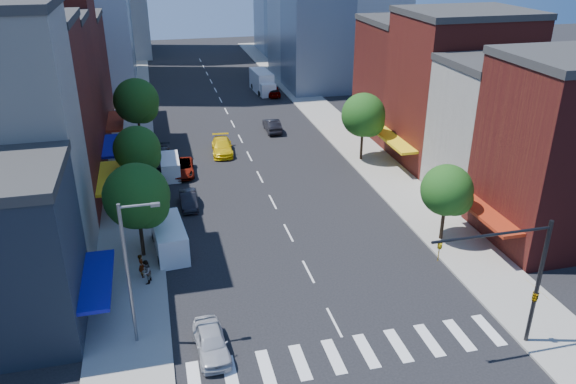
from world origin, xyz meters
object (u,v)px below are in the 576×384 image
at_px(parked_car_second, 188,200).
at_px(parked_car_third, 182,168).
at_px(pedestrian_near, 141,266).
at_px(cargo_van_far, 170,167).
at_px(traffic_car_oncoming, 272,125).
at_px(parked_car_rear, 161,158).
at_px(taxi, 222,147).
at_px(traffic_car_far, 273,91).
at_px(parked_car_front, 211,342).
at_px(box_truck, 262,82).
at_px(cargo_van_near, 170,239).
at_px(pedestrian_far, 146,272).

bearing_deg(parked_car_second, parked_car_third, 89.27).
height_order(parked_car_second, pedestrian_near, pedestrian_near).
height_order(cargo_van_far, traffic_car_oncoming, cargo_van_far).
relative_size(parked_car_rear, cargo_van_far, 1.25).
bearing_deg(cargo_van_far, traffic_car_oncoming, 41.71).
relative_size(parked_car_rear, pedestrian_near, 3.20).
height_order(parked_car_third, taxi, taxi).
xyz_separation_m(traffic_car_oncoming, traffic_car_far, (3.80, 16.47, 0.01)).
bearing_deg(parked_car_front, parked_car_third, 85.97).
height_order(parked_car_front, traffic_car_far, traffic_car_far).
relative_size(parked_car_third, traffic_car_oncoming, 1.06).
relative_size(cargo_van_far, traffic_car_oncoming, 0.96).
xyz_separation_m(cargo_van_far, box_truck, (15.61, 30.62, 0.55)).
xyz_separation_m(parked_car_front, parked_car_second, (0.28, 19.83, -0.08)).
height_order(cargo_van_near, box_truck, box_truck).
bearing_deg(cargo_van_far, box_truck, 63.27).
height_order(parked_car_front, taxi, taxi).
bearing_deg(traffic_car_oncoming, taxi, 42.44).
relative_size(traffic_car_oncoming, traffic_car_far, 1.03).
xyz_separation_m(parked_car_second, parked_car_rear, (-2.00, 10.65, 0.15)).
xyz_separation_m(cargo_van_far, traffic_car_far, (16.76, 27.91, -0.17)).
bearing_deg(traffic_car_oncoming, cargo_van_far, 42.37).
distance_m(cargo_van_far, pedestrian_near, 18.65).
xyz_separation_m(cargo_van_far, pedestrian_near, (-2.93, -18.41, 0.08)).
bearing_deg(box_truck, parked_car_rear, -123.91).
xyz_separation_m(cargo_van_near, traffic_car_oncoming, (13.78, 26.68, -0.38)).
relative_size(parked_car_second, box_truck, 0.51).
height_order(parked_car_second, traffic_car_far, traffic_car_far).
distance_m(box_truck, pedestrian_near, 52.43).
distance_m(taxi, traffic_car_oncoming, 9.41).
height_order(pedestrian_near, pedestrian_far, pedestrian_near).
bearing_deg(box_truck, taxi, -113.92).
bearing_deg(pedestrian_near, pedestrian_far, -176.27).
bearing_deg(cargo_van_near, traffic_car_oncoming, 57.59).
xyz_separation_m(parked_car_second, box_truck, (14.44, 38.16, 0.83)).
relative_size(parked_car_third, cargo_van_far, 1.11).
height_order(parked_car_front, traffic_car_oncoming, traffic_car_oncoming).
bearing_deg(cargo_van_far, traffic_car_far, 59.28).
distance_m(traffic_car_far, box_truck, 3.04).
relative_size(cargo_van_far, taxi, 0.84).
height_order(parked_car_rear, taxi, parked_car_rear).
relative_size(traffic_car_far, pedestrian_far, 2.62).
distance_m(cargo_van_far, pedestrian_far, 19.52).
bearing_deg(cargo_van_far, pedestrian_near, -98.78).
height_order(taxi, traffic_car_oncoming, taxi).
relative_size(cargo_van_far, traffic_car_far, 0.98).
distance_m(parked_car_front, pedestrian_far, 8.76).
height_order(parked_car_rear, pedestrian_near, pedestrian_near).
height_order(cargo_van_near, taxi, cargo_van_near).
bearing_deg(traffic_car_far, taxi, 70.77).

